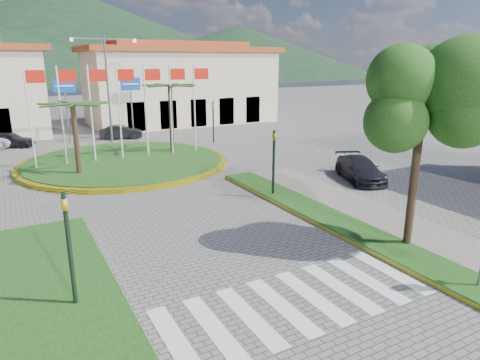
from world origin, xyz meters
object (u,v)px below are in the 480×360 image
car_dark_b (121,132)px  car_side_right (360,169)px  deciduous_tree (423,97)px  roundabout_island (125,161)px  car_dark_a (9,140)px

car_dark_b → car_side_right: (8.25, -18.83, 0.05)m
deciduous_tree → car_side_right: size_ratio=1.62×
deciduous_tree → car_dark_b: 26.73m
car_side_right → car_dark_b: bearing=135.7°
roundabout_island → car_side_right: roundabout_island is taller
roundabout_island → car_dark_b: bearing=77.6°
deciduous_tree → roundabout_island: bearing=107.9°
car_dark_a → car_dark_b: car_dark_a is taller
roundabout_island → car_dark_b: (2.00, 9.09, 0.38)m
deciduous_tree → car_dark_a: (-11.66, 26.47, -4.59)m
car_dark_a → car_dark_b: 8.17m
car_side_right → car_dark_a: bearing=152.5°
car_dark_a → car_side_right: size_ratio=0.81×
roundabout_island → deciduous_tree: 18.55m
deciduous_tree → car_dark_b: size_ratio=2.02×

